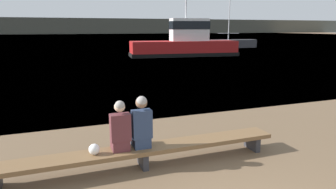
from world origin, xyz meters
name	(u,v)px	position (x,y,z in m)	size (l,w,h in m)	color
water_surface	(62,35)	(0.00, 126.37, 0.00)	(240.00, 240.00, 0.00)	teal
far_shoreline	(60,26)	(0.00, 154.28, 3.70)	(600.00, 12.00, 7.40)	#4C4C42
bench_main	(143,151)	(-0.80, 3.30, 0.34)	(5.94, 0.56, 0.42)	brown
person_left	(120,129)	(-1.25, 3.31, 0.87)	(0.39, 0.41, 1.03)	#56282D
person_right	(141,125)	(-0.81, 3.31, 0.91)	(0.39, 0.42, 1.08)	navy
shopping_bag	(94,149)	(-1.77, 3.28, 0.53)	(0.21, 0.20, 0.22)	white
tugboat_red	(185,44)	(9.97, 25.95, 1.17)	(11.21, 4.00, 6.91)	#A81919
moored_sailboat	(230,43)	(21.38, 35.81, 0.60)	(7.55, 2.59, 8.84)	#333338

